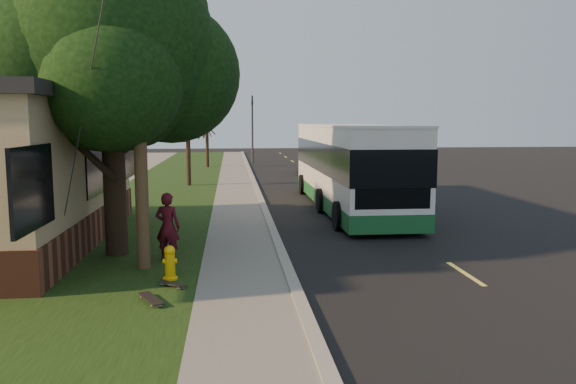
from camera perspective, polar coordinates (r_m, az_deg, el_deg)
The scene contains 17 objects.
ground at distance 12.49m, azimuth 0.24°, elevation -8.82°, with size 120.00×120.00×0.00m, color black.
road at distance 22.82m, azimuth 7.60°, elevation -1.53°, with size 8.00×80.00×0.01m, color black.
curb at distance 22.23m, azimuth -2.49°, elevation -1.56°, with size 0.25×80.00×0.12m, color gray.
sidewalk at distance 22.20m, azimuth -5.06°, elevation -1.64°, with size 2.00×80.00×0.08m, color slate.
grass_verge at distance 22.43m, azimuth -14.04°, elevation -1.75°, with size 5.00×80.00×0.07m, color black.
fire_hydrant at distance 12.38m, azimuth -11.91°, elevation -7.04°, with size 0.32×0.32×0.74m.
utility_pole at distance 13.14m, azimuth -15.06°, elevation 12.14°, with size 2.86×3.21×9.07m.
leafy_tree at distance 14.97m, azimuth -17.46°, elevation 13.49°, with size 6.30×6.00×7.80m.
bare_tree_near at distance 30.04m, azimuth -10.11°, elevation 4.63°, with size 1.38×1.21×4.31m.
bare_tree_far at distance 41.99m, azimuth -8.22°, elevation 5.17°, with size 1.38×1.21×4.03m.
traffic_signal at distance 45.97m, azimuth -3.65°, elevation 6.85°, with size 0.18×0.22×5.50m.
transit_bus at distance 22.28m, azimuth 6.24°, elevation 2.84°, with size 2.82×12.24×3.31m.
skateboarder at distance 13.90m, azimuth -12.12°, elevation -3.47°, with size 0.61×0.40×1.68m, color #440D18.
skateboard_main at distance 11.03m, azimuth -13.76°, elevation -10.50°, with size 0.60×0.90×0.08m.
skateboard_spare at distance 11.91m, azimuth -11.67°, elevation -9.17°, with size 0.65×0.59×0.07m.
dumpster at distance 22.03m, azimuth -22.62°, elevation -0.69°, with size 1.36×1.09×1.17m.
distant_car at distance 37.16m, azimuth 2.24°, elevation 2.92°, with size 1.57×3.91×1.33m, color black.
Camera 1 is at (-1.27, -11.93, 3.45)m, focal length 35.00 mm.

